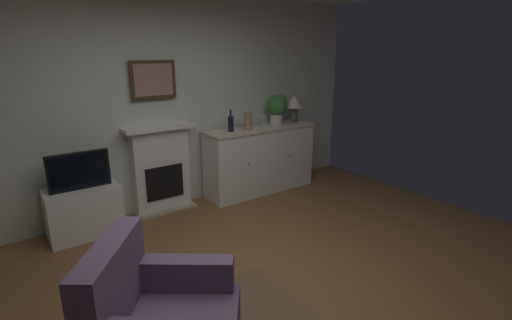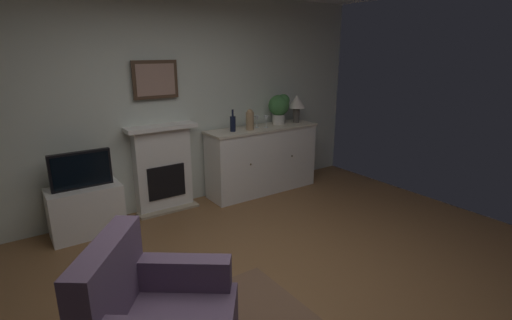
# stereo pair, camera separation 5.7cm
# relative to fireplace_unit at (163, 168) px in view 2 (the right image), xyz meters

# --- Properties ---
(ground_plane) EXTENTS (6.29, 4.79, 0.10)m
(ground_plane) POSITION_rel_fireplace_unit_xyz_m (0.01, -2.24, -0.60)
(ground_plane) COLOR brown
(ground_plane) RESTS_ON ground
(wall_rear) EXTENTS (6.29, 0.06, 2.66)m
(wall_rear) POSITION_rel_fireplace_unit_xyz_m (0.01, 0.13, 0.78)
(wall_rear) COLOR silver
(wall_rear) RESTS_ON ground_plane
(fireplace_unit) EXTENTS (0.87, 0.30, 1.10)m
(fireplace_unit) POSITION_rel_fireplace_unit_xyz_m (0.00, 0.00, 0.00)
(fireplace_unit) COLOR white
(fireplace_unit) RESTS_ON ground_plane
(framed_picture) EXTENTS (0.55, 0.04, 0.45)m
(framed_picture) POSITION_rel_fireplace_unit_xyz_m (-0.00, 0.05, 1.09)
(framed_picture) COLOR #473323
(sideboard_cabinet) EXTENTS (1.65, 0.49, 0.94)m
(sideboard_cabinet) POSITION_rel_fireplace_unit_xyz_m (1.41, -0.18, -0.08)
(sideboard_cabinet) COLOR white
(sideboard_cabinet) RESTS_ON ground_plane
(table_lamp) EXTENTS (0.26, 0.26, 0.40)m
(table_lamp) POSITION_rel_fireplace_unit_xyz_m (2.03, -0.18, 0.67)
(table_lamp) COLOR #4C4742
(table_lamp) RESTS_ON sideboard_cabinet
(wine_bottle) EXTENTS (0.08, 0.08, 0.29)m
(wine_bottle) POSITION_rel_fireplace_unit_xyz_m (0.92, -0.18, 0.50)
(wine_bottle) COLOR black
(wine_bottle) RESTS_ON sideboard_cabinet
(wine_glass_left) EXTENTS (0.07, 0.07, 0.16)m
(wine_glass_left) POSITION_rel_fireplace_unit_xyz_m (1.33, -0.16, 0.51)
(wine_glass_left) COLOR silver
(wine_glass_left) RESTS_ON sideboard_cabinet
(wine_glass_center) EXTENTS (0.07, 0.07, 0.16)m
(wine_glass_center) POSITION_rel_fireplace_unit_xyz_m (1.44, -0.22, 0.51)
(wine_glass_center) COLOR silver
(wine_glass_center) RESTS_ON sideboard_cabinet
(vase_decorative) EXTENTS (0.11, 0.11, 0.28)m
(vase_decorative) POSITION_rel_fireplace_unit_xyz_m (1.17, -0.23, 0.53)
(vase_decorative) COLOR #9E7F5B
(vase_decorative) RESTS_ON sideboard_cabinet
(tv_cabinet) EXTENTS (0.75, 0.42, 0.55)m
(tv_cabinet) POSITION_rel_fireplace_unit_xyz_m (-0.97, -0.16, -0.27)
(tv_cabinet) COLOR white
(tv_cabinet) RESTS_ON ground_plane
(tv_set) EXTENTS (0.62, 0.07, 0.40)m
(tv_set) POSITION_rel_fireplace_unit_xyz_m (-0.97, -0.19, 0.20)
(tv_set) COLOR black
(tv_set) RESTS_ON tv_cabinet
(potted_plant_small) EXTENTS (0.30, 0.30, 0.43)m
(potted_plant_small) POSITION_rel_fireplace_unit_xyz_m (1.74, -0.13, 0.65)
(potted_plant_small) COLOR beige
(potted_plant_small) RESTS_ON sideboard_cabinet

